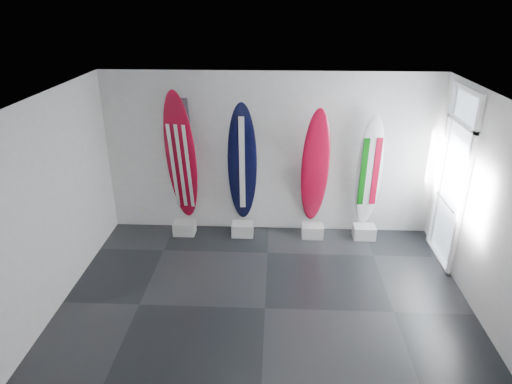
# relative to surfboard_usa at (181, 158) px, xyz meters

# --- Properties ---
(floor) EXTENTS (6.00, 6.00, 0.00)m
(floor) POSITION_rel_surfboard_usa_xyz_m (1.59, -2.28, -1.49)
(floor) COLOR black
(floor) RESTS_ON ground
(ceiling) EXTENTS (6.00, 6.00, 0.00)m
(ceiling) POSITION_rel_surfboard_usa_xyz_m (1.59, -2.28, 1.51)
(ceiling) COLOR white
(ceiling) RESTS_ON wall_back
(wall_back) EXTENTS (6.00, 0.00, 6.00)m
(wall_back) POSITION_rel_surfboard_usa_xyz_m (1.59, 0.22, 0.01)
(wall_back) COLOR silver
(wall_back) RESTS_ON ground
(wall_front) EXTENTS (6.00, 0.00, 6.00)m
(wall_front) POSITION_rel_surfboard_usa_xyz_m (1.59, -4.78, 0.01)
(wall_front) COLOR silver
(wall_front) RESTS_ON ground
(wall_left) EXTENTS (0.00, 5.00, 5.00)m
(wall_left) POSITION_rel_surfboard_usa_xyz_m (-1.41, -2.28, 0.01)
(wall_left) COLOR silver
(wall_left) RESTS_ON ground
(wall_right) EXTENTS (0.00, 5.00, 5.00)m
(wall_right) POSITION_rel_surfboard_usa_xyz_m (4.59, -2.28, 0.01)
(wall_right) COLOR silver
(wall_right) RESTS_ON ground
(display_block_usa) EXTENTS (0.40, 0.30, 0.24)m
(display_block_usa) POSITION_rel_surfboard_usa_xyz_m (0.00, -0.10, -1.37)
(display_block_usa) COLOR silver
(display_block_usa) RESTS_ON floor
(surfboard_usa) EXTENTS (0.64, 0.53, 2.52)m
(surfboard_usa) POSITION_rel_surfboard_usa_xyz_m (0.00, 0.00, 0.00)
(surfboard_usa) COLOR maroon
(surfboard_usa) RESTS_ON display_block_usa
(display_block_navy) EXTENTS (0.40, 0.30, 0.24)m
(display_block_navy) POSITION_rel_surfboard_usa_xyz_m (1.10, -0.10, -1.37)
(display_block_navy) COLOR silver
(display_block_navy) RESTS_ON floor
(surfboard_navy) EXTENTS (0.54, 0.42, 2.31)m
(surfboard_navy) POSITION_rel_surfboard_usa_xyz_m (1.10, 0.00, -0.10)
(surfboard_navy) COLOR black
(surfboard_navy) RESTS_ON display_block_navy
(display_block_swiss) EXTENTS (0.40, 0.30, 0.24)m
(display_block_swiss) POSITION_rel_surfboard_usa_xyz_m (2.41, -0.10, -1.37)
(display_block_swiss) COLOR silver
(display_block_swiss) RESTS_ON floor
(surfboard_swiss) EXTENTS (0.55, 0.43, 2.23)m
(surfboard_swiss) POSITION_rel_surfboard_usa_xyz_m (2.41, 0.00, -0.14)
(surfboard_swiss) COLOR maroon
(surfboard_swiss) RESTS_ON display_block_swiss
(display_block_italy) EXTENTS (0.40, 0.30, 0.24)m
(display_block_italy) POSITION_rel_surfboard_usa_xyz_m (3.37, -0.10, -1.37)
(display_block_italy) COLOR silver
(display_block_italy) RESTS_ON floor
(surfboard_italy) EXTENTS (0.49, 0.24, 2.10)m
(surfboard_italy) POSITION_rel_surfboard_usa_xyz_m (3.37, 0.00, -0.21)
(surfboard_italy) COLOR silver
(surfboard_italy) RESTS_ON display_block_italy
(wall_outlet) EXTENTS (0.09, 0.02, 0.13)m
(wall_outlet) POSITION_rel_surfboard_usa_xyz_m (-0.86, 0.20, -1.14)
(wall_outlet) COLOR silver
(wall_outlet) RESTS_ON wall_back
(glass_door) EXTENTS (0.12, 1.16, 2.85)m
(glass_door) POSITION_rel_surfboard_usa_xyz_m (4.56, -0.73, -0.07)
(glass_door) COLOR white
(glass_door) RESTS_ON floor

